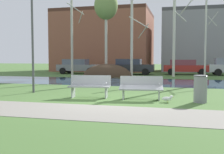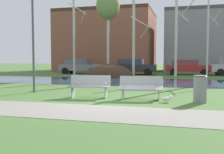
{
  "view_description": "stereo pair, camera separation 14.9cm",
  "coord_description": "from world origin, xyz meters",
  "px_view_note": "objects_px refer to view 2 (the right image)",
  "views": [
    {
      "loc": [
        2.39,
        -9.26,
        1.52
      ],
      "look_at": [
        -0.34,
        1.55,
        0.77
      ],
      "focal_mm": 43.4,
      "sensor_mm": 36.0,
      "label": 1
    },
    {
      "loc": [
        2.54,
        -9.22,
        1.52
      ],
      "look_at": [
        -0.34,
        1.55,
        0.77
      ],
      "focal_mm": 43.4,
      "sensor_mm": 36.0,
      "label": 2
    }
  ],
  "objects_px": {
    "bench_left": "(90,86)",
    "streetlamp": "(33,14)",
    "trash_bin": "(200,89)",
    "parked_sedan_second_dark": "(133,66)",
    "bench_right": "(141,87)",
    "seagull": "(167,99)",
    "parked_hatch_third_red": "(188,67)",
    "parked_van_nearest_grey": "(80,66)"
  },
  "relations": [
    {
      "from": "bench_left",
      "to": "seagull",
      "type": "xyz_separation_m",
      "value": [
        3.0,
        -0.4,
        -0.34
      ]
    },
    {
      "from": "parked_van_nearest_grey",
      "to": "parked_sedan_second_dark",
      "type": "distance_m",
      "value": 5.49
    },
    {
      "from": "trash_bin",
      "to": "parked_sedan_second_dark",
      "type": "bearing_deg",
      "value": 108.26
    },
    {
      "from": "bench_right",
      "to": "parked_hatch_third_red",
      "type": "distance_m",
      "value": 16.82
    },
    {
      "from": "trash_bin",
      "to": "parked_sedan_second_dark",
      "type": "xyz_separation_m",
      "value": [
        -5.28,
        16.0,
        0.3
      ]
    },
    {
      "from": "seagull",
      "to": "parked_van_nearest_grey",
      "type": "bearing_deg",
      "value": 120.76
    },
    {
      "from": "bench_left",
      "to": "parked_hatch_third_red",
      "type": "relative_size",
      "value": 0.39
    },
    {
      "from": "trash_bin",
      "to": "parked_hatch_third_red",
      "type": "bearing_deg",
      "value": 90.79
    },
    {
      "from": "parked_sedan_second_dark",
      "to": "seagull",
      "type": "bearing_deg",
      "value": -75.57
    },
    {
      "from": "bench_right",
      "to": "parked_van_nearest_grey",
      "type": "height_order",
      "value": "parked_van_nearest_grey"
    },
    {
      "from": "seagull",
      "to": "parked_hatch_third_red",
      "type": "distance_m",
      "value": 17.15
    },
    {
      "from": "trash_bin",
      "to": "parked_sedan_second_dark",
      "type": "distance_m",
      "value": 16.85
    },
    {
      "from": "parked_hatch_third_red",
      "to": "streetlamp",
      "type": "bearing_deg",
      "value": -113.41
    },
    {
      "from": "trash_bin",
      "to": "parked_van_nearest_grey",
      "type": "xyz_separation_m",
      "value": [
        -10.76,
        16.0,
        0.29
      ]
    },
    {
      "from": "bench_left",
      "to": "trash_bin",
      "type": "relative_size",
      "value": 1.74
    },
    {
      "from": "bench_left",
      "to": "trash_bin",
      "type": "bearing_deg",
      "value": -2.35
    },
    {
      "from": "trash_bin",
      "to": "parked_sedan_second_dark",
      "type": "height_order",
      "value": "parked_sedan_second_dark"
    },
    {
      "from": "parked_hatch_third_red",
      "to": "seagull",
      "type": "bearing_deg",
      "value": -92.91
    },
    {
      "from": "bench_right",
      "to": "parked_hatch_third_red",
      "type": "relative_size",
      "value": 0.39
    },
    {
      "from": "streetlamp",
      "to": "parked_van_nearest_grey",
      "type": "relative_size",
      "value": 1.21
    },
    {
      "from": "streetlamp",
      "to": "parked_van_nearest_grey",
      "type": "bearing_deg",
      "value": 103.87
    },
    {
      "from": "bench_left",
      "to": "streetlamp",
      "type": "bearing_deg",
      "value": 163.11
    },
    {
      "from": "bench_right",
      "to": "parked_sedan_second_dark",
      "type": "height_order",
      "value": "parked_sedan_second_dark"
    },
    {
      "from": "bench_left",
      "to": "streetlamp",
      "type": "relative_size",
      "value": 0.32
    },
    {
      "from": "bench_left",
      "to": "trash_bin",
      "type": "height_order",
      "value": "trash_bin"
    },
    {
      "from": "bench_left",
      "to": "parked_hatch_third_red",
      "type": "bearing_deg",
      "value": 76.98
    },
    {
      "from": "streetlamp",
      "to": "parked_sedan_second_dark",
      "type": "bearing_deg",
      "value": 83.12
    },
    {
      "from": "trash_bin",
      "to": "seagull",
      "type": "height_order",
      "value": "trash_bin"
    },
    {
      "from": "bench_left",
      "to": "seagull",
      "type": "height_order",
      "value": "bench_left"
    },
    {
      "from": "streetlamp",
      "to": "parked_sedan_second_dark",
      "type": "relative_size",
      "value": 1.25
    },
    {
      "from": "seagull",
      "to": "parked_sedan_second_dark",
      "type": "height_order",
      "value": "parked_sedan_second_dark"
    },
    {
      "from": "bench_left",
      "to": "parked_van_nearest_grey",
      "type": "xyz_separation_m",
      "value": [
        -6.67,
        15.83,
        0.31
      ]
    },
    {
      "from": "bench_left",
      "to": "parked_hatch_third_red",
      "type": "height_order",
      "value": "parked_hatch_third_red"
    },
    {
      "from": "trash_bin",
      "to": "parked_hatch_third_red",
      "type": "xyz_separation_m",
      "value": [
        -0.23,
        16.89,
        0.27
      ]
    },
    {
      "from": "seagull",
      "to": "parked_hatch_third_red",
      "type": "height_order",
      "value": "parked_hatch_third_red"
    },
    {
      "from": "parked_van_nearest_grey",
      "to": "parked_hatch_third_red",
      "type": "height_order",
      "value": "parked_van_nearest_grey"
    },
    {
      "from": "streetlamp",
      "to": "parked_van_nearest_grey",
      "type": "distance_m",
      "value": 15.62
    },
    {
      "from": "bench_right",
      "to": "parked_hatch_third_red",
      "type": "xyz_separation_m",
      "value": [
        1.85,
        16.72,
        0.29
      ]
    },
    {
      "from": "bench_right",
      "to": "seagull",
      "type": "height_order",
      "value": "bench_right"
    },
    {
      "from": "trash_bin",
      "to": "seagull",
      "type": "bearing_deg",
      "value": -168.36
    },
    {
      "from": "bench_left",
      "to": "parked_van_nearest_grey",
      "type": "relative_size",
      "value": 0.38
    },
    {
      "from": "seagull",
      "to": "streetlamp",
      "type": "xyz_separation_m",
      "value": [
        -5.98,
        1.3,
        3.36
      ]
    }
  ]
}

